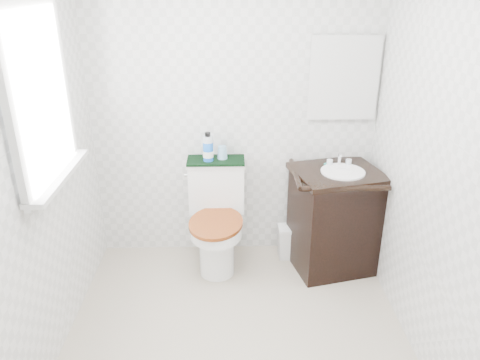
{
  "coord_description": "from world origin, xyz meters",
  "views": [
    {
      "loc": [
        -0.04,
        -2.27,
        2.14
      ],
      "look_at": [
        0.04,
        0.75,
        0.82
      ],
      "focal_mm": 35.0,
      "sensor_mm": 36.0,
      "label": 1
    }
  ],
  "objects_px": {
    "toilet": "(217,223)",
    "vanity": "(334,217)",
    "mouthwash_bottle": "(208,148)",
    "cup": "(222,152)",
    "trash_bin": "(289,241)"
  },
  "relations": [
    {
      "from": "vanity",
      "to": "trash_bin",
      "type": "bearing_deg",
      "value": 157.82
    },
    {
      "from": "toilet",
      "to": "mouthwash_bottle",
      "type": "relative_size",
      "value": 3.71
    },
    {
      "from": "toilet",
      "to": "mouthwash_bottle",
      "type": "bearing_deg",
      "value": 119.05
    },
    {
      "from": "vanity",
      "to": "trash_bin",
      "type": "relative_size",
      "value": 3.29
    },
    {
      "from": "toilet",
      "to": "vanity",
      "type": "bearing_deg",
      "value": -3.93
    },
    {
      "from": "vanity",
      "to": "toilet",
      "type": "bearing_deg",
      "value": 176.07
    },
    {
      "from": "toilet",
      "to": "trash_bin",
      "type": "relative_size",
      "value": 2.98
    },
    {
      "from": "toilet",
      "to": "vanity",
      "type": "relative_size",
      "value": 0.9
    },
    {
      "from": "toilet",
      "to": "vanity",
      "type": "distance_m",
      "value": 0.91
    },
    {
      "from": "cup",
      "to": "mouthwash_bottle",
      "type": "bearing_deg",
      "value": -158.72
    },
    {
      "from": "vanity",
      "to": "mouthwash_bottle",
      "type": "bearing_deg",
      "value": 170.38
    },
    {
      "from": "toilet",
      "to": "trash_bin",
      "type": "height_order",
      "value": "toilet"
    },
    {
      "from": "toilet",
      "to": "cup",
      "type": "xyz_separation_m",
      "value": [
        0.05,
        0.14,
        0.54
      ]
    },
    {
      "from": "vanity",
      "to": "mouthwash_bottle",
      "type": "relative_size",
      "value": 4.11
    },
    {
      "from": "toilet",
      "to": "cup",
      "type": "height_order",
      "value": "cup"
    }
  ]
}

